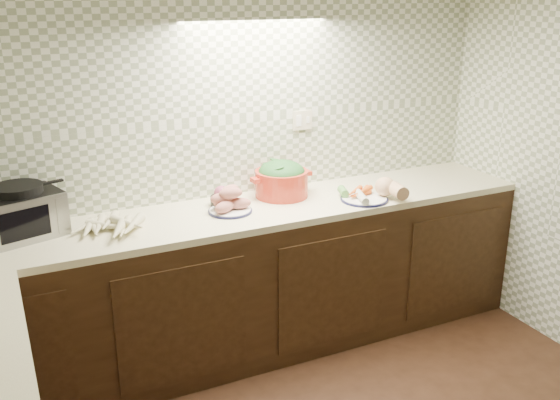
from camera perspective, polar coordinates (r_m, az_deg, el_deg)
name	(u,v)px	position (r m, az deg, el deg)	size (l,w,h in m)	color
room	(408,141)	(2.08, 11.62, 5.31)	(3.60, 3.60, 2.60)	black
counter	(167,388)	(2.87, -10.30, -16.56)	(3.60, 3.60, 0.90)	black
toaster_oven	(21,212)	(3.40, -22.60, -1.06)	(0.45, 0.39, 0.27)	black
parsnip_pile	(121,229)	(3.29, -14.37, -2.57)	(0.48, 0.43, 0.08)	beige
sweet_potato_plate	(229,202)	(3.52, -4.67, -0.17)	(0.25, 0.25, 0.15)	#13143B
onion_bowl	(223,198)	(3.63, -5.20, 0.17)	(0.16, 0.16, 0.12)	black
dutch_oven	(282,179)	(3.76, 0.15, 1.94)	(0.39, 0.33, 0.22)	#B62E1D
veg_plate	(373,192)	(3.76, 8.52, 0.77)	(0.37, 0.32, 0.13)	#13143B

